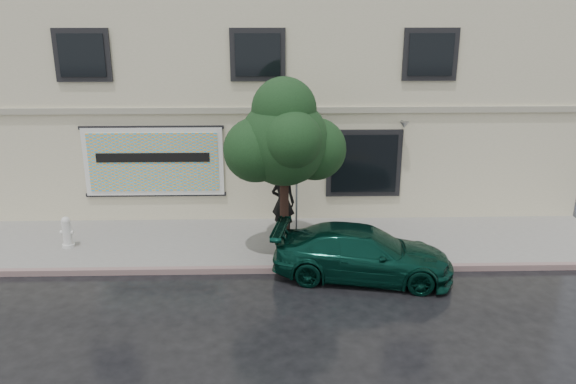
{
  "coord_description": "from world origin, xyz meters",
  "views": [
    {
      "loc": [
        0.44,
        -11.59,
        6.42
      ],
      "look_at": [
        0.8,
        2.2,
        1.94
      ],
      "focal_mm": 35.0,
      "sensor_mm": 36.0,
      "label": 1
    }
  ],
  "objects_px": {
    "pedestrian": "(283,202)",
    "street_tree": "(284,142)",
    "fire_hydrant": "(67,232)",
    "car": "(362,253)"
  },
  "relations": [
    {
      "from": "car",
      "to": "pedestrian",
      "type": "distance_m",
      "value": 3.33
    },
    {
      "from": "car",
      "to": "pedestrian",
      "type": "bearing_deg",
      "value": 46.47
    },
    {
      "from": "car",
      "to": "fire_hydrant",
      "type": "relative_size",
      "value": 5.02
    },
    {
      "from": "car",
      "to": "street_tree",
      "type": "bearing_deg",
      "value": 67.69
    },
    {
      "from": "fire_hydrant",
      "to": "street_tree",
      "type": "bearing_deg",
      "value": 15.2
    },
    {
      "from": "pedestrian",
      "to": "street_tree",
      "type": "bearing_deg",
      "value": 103.6
    },
    {
      "from": "street_tree",
      "to": "fire_hydrant",
      "type": "distance_m",
      "value": 6.57
    },
    {
      "from": "pedestrian",
      "to": "fire_hydrant",
      "type": "relative_size",
      "value": 2.12
    },
    {
      "from": "street_tree",
      "to": "fire_hydrant",
      "type": "height_order",
      "value": "street_tree"
    },
    {
      "from": "pedestrian",
      "to": "fire_hydrant",
      "type": "xyz_separation_m",
      "value": [
        -5.99,
        -0.93,
        -0.51
      ]
    }
  ]
}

